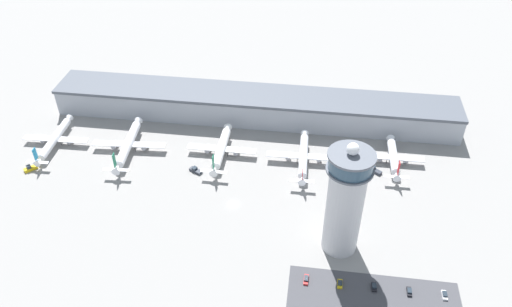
{
  "coord_description": "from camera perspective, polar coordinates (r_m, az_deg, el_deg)",
  "views": [
    {
      "loc": [
        32.36,
        -160.35,
        156.21
      ],
      "look_at": [
        7.41,
        23.33,
        11.82
      ],
      "focal_mm": 35.0,
      "sensor_mm": 36.0,
      "label": 1
    }
  ],
  "objects": [
    {
      "name": "car_maroon_suv",
      "position": [
        205.3,
        20.74,
        -14.88
      ],
      "size": [
        1.89,
        4.24,
        1.51
      ],
      "color": "black",
      "rests_on": "ground"
    },
    {
      "name": "car_green_van",
      "position": [
        198.16,
        5.75,
        -14.13
      ],
      "size": [
        1.95,
        4.86,
        1.45
      ],
      "color": "black",
      "rests_on": "ground"
    },
    {
      "name": "control_tower",
      "position": [
        194.08,
        10.16,
        -5.33
      ],
      "size": [
        17.64,
        17.64,
        52.26
      ],
      "color": "#BCBCC1",
      "rests_on": "ground"
    },
    {
      "name": "service_truck_fuel",
      "position": [
        244.21,
        -6.92,
        -1.93
      ],
      "size": [
        7.05,
        5.34,
        2.46
      ],
      "color": "black",
      "rests_on": "ground"
    },
    {
      "name": "service_truck_baggage",
      "position": [
        267.14,
        -24.38,
        -1.56
      ],
      "size": [
        6.06,
        6.23,
        2.94
      ],
      "color": "black",
      "rests_on": "ground"
    },
    {
      "name": "airplane_gate_delta",
      "position": [
        245.95,
        5.44,
        -0.32
      ],
      "size": [
        36.46,
        39.78,
        13.44
      ],
      "color": "silver",
      "rests_on": "ground"
    },
    {
      "name": "airplane_gate_alpha",
      "position": [
        277.78,
        -22.03,
        1.53
      ],
      "size": [
        34.29,
        40.89,
        12.23
      ],
      "color": "white",
      "rests_on": "ground"
    },
    {
      "name": "car_silver_sedan",
      "position": [
        202.18,
        17.11,
        -14.83
      ],
      "size": [
        1.74,
        4.17,
        1.52
      ],
      "color": "black",
      "rests_on": "ground"
    },
    {
      "name": "airplane_gate_echo",
      "position": [
        254.12,
        15.44,
        -0.42
      ],
      "size": [
        30.12,
        32.64,
        13.12
      ],
      "color": "silver",
      "rests_on": "ground"
    },
    {
      "name": "ground_plane",
      "position": [
        226.19,
        -2.67,
        -5.82
      ],
      "size": [
        1000.0,
        1000.0,
        0.0
      ],
      "primitive_type": "plane",
      "color": "gray"
    },
    {
      "name": "airplane_gate_bravo",
      "position": [
        261.08,
        -14.42,
        1.02
      ],
      "size": [
        37.78,
        43.75,
        14.22
      ],
      "color": "white",
      "rests_on": "ground"
    },
    {
      "name": "service_truck_catering",
      "position": [
        249.35,
        13.27,
        -1.81
      ],
      "size": [
        8.06,
        6.94,
        2.71
      ],
      "color": "black",
      "rests_on": "ground"
    },
    {
      "name": "car_grey_coupe",
      "position": [
        198.53,
        9.56,
        -14.46
      ],
      "size": [
        1.92,
        4.1,
        1.55
      ],
      "color": "black",
      "rests_on": "ground"
    },
    {
      "name": "terminal_building",
      "position": [
        275.75,
        -0.22,
        5.43
      ],
      "size": [
        219.83,
        25.0,
        16.04
      ],
      "color": "#A3A8B2",
      "rests_on": "ground"
    },
    {
      "name": "airplane_gate_charlie",
      "position": [
        250.76,
        -4.0,
        0.53
      ],
      "size": [
        34.99,
        38.89,
        13.93
      ],
      "color": "white",
      "rests_on": "ground"
    },
    {
      "name": "car_white_wagon",
      "position": [
        200.13,
        13.33,
        -14.61
      ],
      "size": [
        1.96,
        4.15,
        1.5
      ],
      "color": "black",
      "rests_on": "ground"
    }
  ]
}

